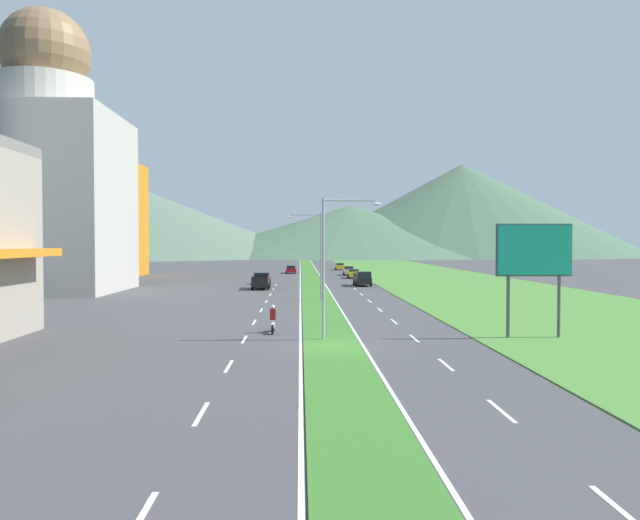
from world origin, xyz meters
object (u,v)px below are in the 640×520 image
object	(u,v)px
street_lamp_near	(331,257)
car_3	(354,273)
pickup_truck_1	(363,279)
motorcycle_rider	(273,321)
street_lamp_mid	(317,250)
car_0	(349,271)
car_4	(340,266)
car_1	(263,278)
pickup_truck_0	(261,281)
billboard_roadside	(534,255)
car_2	(291,269)

from	to	relation	value
street_lamp_near	car_3	xyz separation A→B (m)	(6.99, 61.77, -4.17)
pickup_truck_1	motorcycle_rider	world-z (taller)	pickup_truck_1
street_lamp_mid	car_0	size ratio (longest dim) A/B	2.10
street_lamp_mid	car_4	bearing A→B (deg)	84.19
street_lamp_near	car_1	distance (m)	49.02
car_3	pickup_truck_0	distance (m)	26.15
billboard_roadside	car_2	world-z (taller)	billboard_roadside
street_lamp_mid	pickup_truck_0	distance (m)	17.51
car_1	motorcycle_rider	world-z (taller)	motorcycle_rider
billboard_roadside	street_lamp_mid	bearing A→B (deg)	117.63
billboard_roadside	car_4	bearing A→B (deg)	93.44
car_0	street_lamp_mid	bearing A→B (deg)	-8.57
pickup_truck_0	car_1	bearing A→B (deg)	1.88
pickup_truck_1	street_lamp_near	bearing A→B (deg)	-8.49
car_4	motorcycle_rider	size ratio (longest dim) A/B	2.17
billboard_roadside	pickup_truck_0	xyz separation A→B (m)	(-18.95, 39.38, -4.05)
motorcycle_rider	pickup_truck_1	bearing A→B (deg)	-13.82
car_3	car_4	bearing A→B (deg)	-179.52
car_3	pickup_truck_1	xyz separation A→B (m)	(-0.41, -17.67, 0.21)
street_lamp_near	street_lamp_mid	distance (m)	23.80
pickup_truck_1	car_3	bearing A→B (deg)	178.68
car_2	street_lamp_near	bearing A→B (deg)	-177.41
billboard_roadside	car_3	bearing A→B (deg)	94.87
car_4	motorcycle_rider	xyz separation A→B (m)	(-10.29, -88.70, -0.01)
car_2	car_4	size ratio (longest dim) A/B	1.10
street_lamp_mid	pickup_truck_0	bearing A→B (deg)	112.65
car_1	billboard_roadside	bearing A→B (deg)	-158.25
street_lamp_near	street_lamp_mid	xyz separation A→B (m)	(-0.16, 23.79, 0.16)
car_3	pickup_truck_1	size ratio (longest dim) A/B	0.84
billboard_roadside	motorcycle_rider	bearing A→B (deg)	170.05
car_4	motorcycle_rider	distance (m)	89.29
car_1	car_2	distance (m)	29.85
pickup_truck_1	car_4	bearing A→B (deg)	179.81
car_2	car_4	xyz separation A→B (m)	(10.27, 13.60, 0.00)
street_lamp_near	motorcycle_rider	world-z (taller)	street_lamp_near
street_lamp_near	car_1	world-z (taller)	street_lamp_near
car_2	car_3	xyz separation A→B (m)	(10.52, -16.22, 0.02)
car_3	pickup_truck_0	size ratio (longest dim) A/B	0.84
car_1	pickup_truck_1	world-z (taller)	pickup_truck_1
street_lamp_near	car_0	world-z (taller)	street_lamp_near
car_1	street_lamp_near	bearing A→B (deg)	-171.76
street_lamp_near	car_0	size ratio (longest dim) A/B	2.02
car_2	pickup_truck_1	distance (m)	35.37
car_0	car_3	size ratio (longest dim) A/B	0.91
billboard_roadside	street_lamp_near	bearing A→B (deg)	-179.46
street_lamp_mid	motorcycle_rider	size ratio (longest dim) A/B	4.36
street_lamp_near	car_4	bearing A→B (deg)	85.79
street_lamp_near	car_2	bearing A→B (deg)	92.59
pickup_truck_1	motorcycle_rider	bearing A→B (deg)	-13.82
billboard_roadside	car_3	world-z (taller)	billboard_roadside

